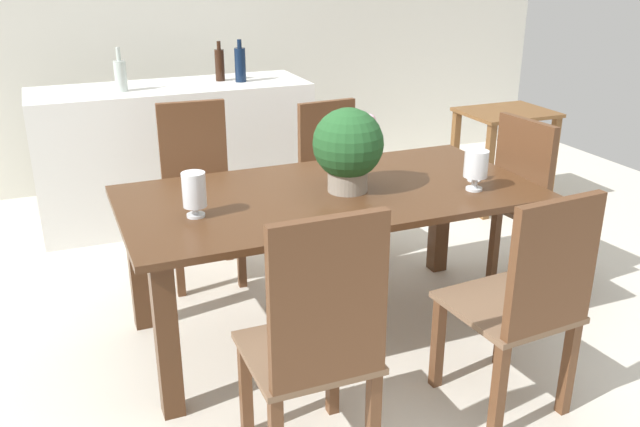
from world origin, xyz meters
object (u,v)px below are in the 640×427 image
object	(u,v)px
chair_near_right	(527,298)
wine_bottle_amber	(240,64)
chair_far_right	(335,171)
wine_bottle_tall	(120,75)
wine_glass	(475,161)
chair_near_left	(318,338)
side_table	(505,135)
chair_foot_end	(533,198)
wine_bottle_green	(220,64)
kitchen_counter	(175,153)
dining_table	(330,214)
chair_far_left	(198,184)
crystal_vase_center_near	(476,165)
crystal_vase_left	(194,191)
flower_centerpiece	(348,147)

from	to	relation	value
chair_near_right	wine_bottle_amber	distance (m)	2.79
chair_far_right	wine_bottle_tall	bearing A→B (deg)	138.53
wine_glass	chair_near_left	bearing A→B (deg)	-145.57
wine_bottle_amber	side_table	distance (m)	1.97
chair_foot_end	wine_bottle_green	world-z (taller)	wine_bottle_green
kitchen_counter	chair_far_right	bearing A→B (deg)	-48.57
dining_table	wine_bottle_green	world-z (taller)	wine_bottle_green
wine_bottle_amber	kitchen_counter	bearing A→B (deg)	175.31
chair_foot_end	kitchen_counter	distance (m)	2.44
chair_far_right	wine_bottle_green	world-z (taller)	wine_bottle_green
chair_far_left	wine_bottle_amber	size ratio (longest dim) A/B	3.48
chair_far_left	chair_near_right	xyz separation A→B (m)	(0.88, -1.84, -0.01)
crystal_vase_center_near	side_table	xyz separation A→B (m)	(1.25, 1.42, -0.32)
dining_table	wine_bottle_tall	bearing A→B (deg)	111.87
chair_far_left	crystal_vase_center_near	distance (m)	1.61
dining_table	chair_far_right	xyz separation A→B (m)	(0.43, 0.92, -0.11)
wine_bottle_amber	chair_near_right	bearing A→B (deg)	-82.72
chair_near_left	side_table	size ratio (longest dim) A/B	1.46
chair_far_right	kitchen_counter	xyz separation A→B (m)	(-0.81, 0.92, -0.04)
dining_table	chair_near_right	distance (m)	1.03
chair_foot_end	wine_bottle_amber	distance (m)	2.18
chair_far_right	crystal_vase_left	world-z (taller)	crystal_vase_left
flower_centerpiece	crystal_vase_left	world-z (taller)	flower_centerpiece
chair_far_left	crystal_vase_left	size ratio (longest dim) A/B	5.09
wine_bottle_tall	chair_near_right	bearing A→B (deg)	-66.74
flower_centerpiece	wine_bottle_tall	size ratio (longest dim) A/B	1.41
flower_centerpiece	crystal_vase_center_near	bearing A→B (deg)	-21.38
crystal_vase_left	wine_glass	size ratio (longest dim) A/B	1.38
crystal_vase_center_near	wine_bottle_amber	distance (m)	2.12
chair_far_left	chair_near_right	bearing A→B (deg)	-60.66
wine_glass	wine_bottle_amber	world-z (taller)	wine_bottle_amber
crystal_vase_left	wine_bottle_tall	distance (m)	1.85
wine_bottle_green	flower_centerpiece	bearing A→B (deg)	-86.89
chair_near_left	wine_bottle_green	xyz separation A→B (m)	(0.42, 2.81, 0.49)
dining_table	crystal_vase_center_near	distance (m)	0.73
crystal_vase_center_near	wine_bottle_green	size ratio (longest dim) A/B	0.71
chair_near_left	flower_centerpiece	bearing A→B (deg)	-119.88
chair_near_right	wine_bottle_green	bearing A→B (deg)	-84.75
chair_far_right	wine_bottle_green	size ratio (longest dim) A/B	3.44
crystal_vase_left	side_table	xyz separation A→B (m)	(2.55, 1.25, -0.31)
kitchen_counter	wine_bottle_amber	size ratio (longest dim) A/B	6.44
chair_far_left	side_table	bearing A→B (deg)	10.12
chair_far_left	wine_bottle_amber	world-z (taller)	wine_bottle_amber
chair_near_right	chair_near_left	world-z (taller)	chair_near_left
chair_foot_end	kitchen_counter	bearing A→B (deg)	35.03
side_table	wine_bottle_tall	bearing A→B (deg)	167.24
chair_far_right	side_table	xyz separation A→B (m)	(1.47, 0.26, 0.03)
chair_far_left	wine_bottle_green	distance (m)	1.17
dining_table	flower_centerpiece	xyz separation A→B (m)	(0.08, -0.02, 0.33)
wine_glass	wine_bottle_amber	size ratio (longest dim) A/B	0.49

